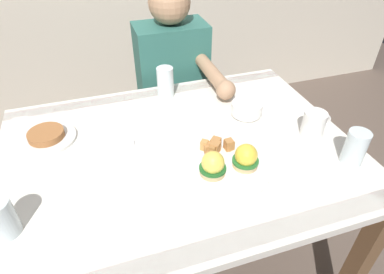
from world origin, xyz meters
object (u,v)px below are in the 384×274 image
at_px(fork, 115,144).
at_px(diner_person, 175,85).
at_px(eggs_benedict_plate, 228,163).
at_px(water_glass_near, 165,83).
at_px(water_glass_far, 355,149).
at_px(water_glass_extra, 2,220).
at_px(coffee_mug, 314,123).
at_px(side_plate, 47,137).
at_px(dining_table, 180,171).
at_px(fruit_bowl, 246,109).

xyz_separation_m(fork, diner_person, (0.36, 0.51, -0.09)).
height_order(eggs_benedict_plate, water_glass_near, water_glass_near).
bearing_deg(water_glass_near, water_glass_far, -52.08).
bearing_deg(diner_person, fork, -124.94).
distance_m(eggs_benedict_plate, water_glass_extra, 0.64).
bearing_deg(diner_person, water_glass_extra, -130.46).
height_order(water_glass_far, water_glass_extra, water_glass_far).
bearing_deg(coffee_mug, side_plate, 163.79).
relative_size(fork, water_glass_far, 1.31).
xyz_separation_m(water_glass_far, side_plate, (-0.95, 0.43, -0.04)).
bearing_deg(water_glass_extra, water_glass_near, 44.02).
distance_m(dining_table, water_glass_near, 0.40).
xyz_separation_m(dining_table, fork, (-0.21, 0.09, 0.11)).
distance_m(side_plate, diner_person, 0.72).
distance_m(dining_table, diner_person, 0.62).
height_order(dining_table, eggs_benedict_plate, eggs_benedict_plate).
distance_m(fork, diner_person, 0.63).
distance_m(water_glass_far, diner_person, 0.92).
distance_m(eggs_benedict_plate, side_plate, 0.65).
distance_m(fruit_bowl, water_glass_far, 0.41).
relative_size(water_glass_extra, side_plate, 0.56).
bearing_deg(fruit_bowl, water_glass_far, -59.67).
xyz_separation_m(coffee_mug, fork, (-0.69, 0.16, -0.05)).
xyz_separation_m(fork, water_glass_near, (0.25, 0.27, 0.05)).
xyz_separation_m(dining_table, diner_person, (0.15, 0.60, 0.02)).
relative_size(coffee_mug, water_glass_extra, 1.00).
height_order(fruit_bowl, side_plate, fruit_bowl).
distance_m(coffee_mug, water_glass_far, 0.17).
relative_size(eggs_benedict_plate, water_glass_extra, 2.43).
relative_size(fruit_bowl, side_plate, 0.60).
bearing_deg(dining_table, water_glass_near, 82.61).
bearing_deg(fruit_bowl, water_glass_near, 136.65).
xyz_separation_m(water_glass_extra, diner_person, (0.67, 0.79, -0.14)).
xyz_separation_m(water_glass_near, side_plate, (-0.48, -0.17, -0.04)).
relative_size(fruit_bowl, water_glass_extra, 1.08).
bearing_deg(side_plate, fork, -24.27).
distance_m(water_glass_near, water_glass_extra, 0.79).
bearing_deg(fork, diner_person, 55.06).
bearing_deg(water_glass_far, diner_person, 113.58).
bearing_deg(water_glass_near, side_plate, -160.42).
height_order(fruit_bowl, diner_person, diner_person).
distance_m(fork, side_plate, 0.25).
height_order(coffee_mug, water_glass_extra, water_glass_extra).
xyz_separation_m(water_glass_far, diner_person, (-0.37, 0.84, -0.14)).
bearing_deg(fork, coffee_mug, -13.38).
xyz_separation_m(dining_table, water_glass_far, (0.51, -0.24, 0.16)).
height_order(dining_table, water_glass_near, water_glass_near).
bearing_deg(water_glass_near, fork, -132.99).
relative_size(side_plate, diner_person, 0.18).
xyz_separation_m(dining_table, water_glass_extra, (-0.52, -0.19, 0.15)).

